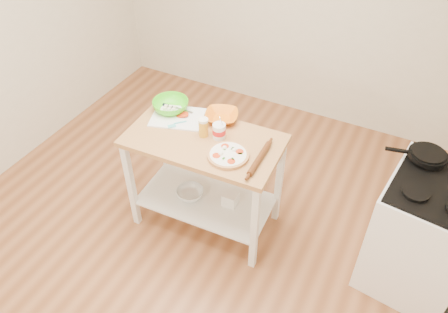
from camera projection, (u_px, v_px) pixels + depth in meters
room_shell at (170, 108)px, 2.72m from camera, size 4.04×4.54×2.74m
prep_island at (205, 164)px, 3.37m from camera, size 1.18×0.68×0.90m
gas_stove at (423, 233)px, 3.09m from camera, size 0.71×0.80×1.11m
skillet at (427, 155)px, 2.95m from camera, size 0.40×0.26×0.03m
pizza at (228, 155)px, 3.04m from camera, size 0.29×0.29×0.05m
cutting_board at (177, 117)px, 3.40m from camera, size 0.47×0.41×0.04m
spatula at (176, 124)px, 3.31m from camera, size 0.10×0.14×0.01m
knife at (174, 107)px, 3.48m from camera, size 0.27×0.03×0.01m
orange_bowl at (222, 116)px, 3.36m from camera, size 0.32×0.32×0.06m
green_bowl at (171, 106)px, 3.45m from camera, size 0.31×0.31×0.09m
beer_pint at (203, 127)px, 3.19m from camera, size 0.07×0.07×0.15m
yogurt_tub at (219, 131)px, 3.18m from camera, size 0.10×0.10×0.21m
rolling_pin at (259, 158)px, 3.01m from camera, size 0.05×0.36×0.04m
shelf_glass_bowl at (190, 193)px, 3.62m from camera, size 0.29×0.29×0.07m
shelf_bin at (230, 199)px, 3.55m from camera, size 0.12×0.12×0.11m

